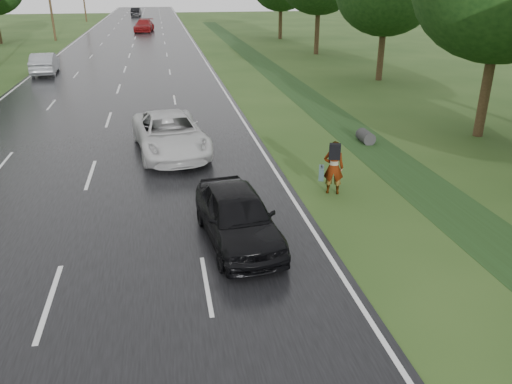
{
  "coord_description": "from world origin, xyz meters",
  "views": [
    {
      "loc": [
        2.81,
        -9.94,
        6.62
      ],
      "look_at": [
        5.12,
        2.35,
        1.3
      ],
      "focal_mm": 35.0,
      "sensor_mm": 36.0,
      "label": 1
    }
  ],
  "objects_px": {
    "pedestrian": "(333,167)",
    "dark_sedan": "(238,216)",
    "white_pickup": "(170,134)",
    "silver_sedan": "(45,63)"
  },
  "relations": [
    {
      "from": "pedestrian",
      "to": "dark_sedan",
      "type": "relative_size",
      "value": 0.41
    },
    {
      "from": "white_pickup",
      "to": "silver_sedan",
      "type": "relative_size",
      "value": 1.21
    },
    {
      "from": "pedestrian",
      "to": "silver_sedan",
      "type": "bearing_deg",
      "value": -43.36
    },
    {
      "from": "pedestrian",
      "to": "white_pickup",
      "type": "relative_size",
      "value": 0.32
    },
    {
      "from": "white_pickup",
      "to": "pedestrian",
      "type": "bearing_deg",
      "value": -53.02
    },
    {
      "from": "pedestrian",
      "to": "white_pickup",
      "type": "xyz_separation_m",
      "value": [
        -5.17,
        5.28,
        -0.11
      ]
    },
    {
      "from": "silver_sedan",
      "to": "white_pickup",
      "type": "bearing_deg",
      "value": 109.48
    },
    {
      "from": "pedestrian",
      "to": "dark_sedan",
      "type": "xyz_separation_m",
      "value": [
        -3.62,
        -2.79,
        -0.15
      ]
    },
    {
      "from": "dark_sedan",
      "to": "white_pickup",
      "type": "bearing_deg",
      "value": 94.95
    },
    {
      "from": "dark_sedan",
      "to": "silver_sedan",
      "type": "distance_m",
      "value": 30.76
    }
  ]
}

